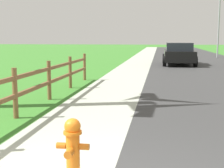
% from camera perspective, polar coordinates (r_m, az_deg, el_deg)
% --- Properties ---
extents(ground_plane, '(120.00, 120.00, 0.00)m').
position_cam_1_polar(ground_plane, '(28.07, 7.40, 4.59)').
color(ground_plane, '#3A7D2A').
extents(road_asphalt, '(7.00, 66.00, 0.01)m').
position_cam_1_polar(road_asphalt, '(30.20, 14.16, 4.67)').
color(road_asphalt, '#383838').
rests_on(road_asphalt, ground).
extents(curb_concrete, '(6.00, 66.00, 0.01)m').
position_cam_1_polar(curb_concrete, '(30.27, 1.78, 4.92)').
color(curb_concrete, '#AEB4A2').
rests_on(curb_concrete, ground).
extents(grass_verge, '(5.00, 66.00, 0.00)m').
position_cam_1_polar(grass_verge, '(30.48, -1.04, 4.95)').
color(grass_verge, '#3A7D2A').
rests_on(grass_verge, ground).
extents(fire_hydrant, '(0.41, 0.36, 0.77)m').
position_cam_1_polar(fire_hydrant, '(4.04, -7.05, -11.12)').
color(fire_hydrant, orange).
rests_on(fire_hydrant, ground).
extents(rail_fence, '(0.11, 10.85, 1.11)m').
position_cam_1_polar(rail_fence, '(8.15, -13.76, 0.25)').
color(rail_fence, brown).
rests_on(rail_fence, ground).
extents(parked_suv_black, '(2.10, 4.43, 1.44)m').
position_cam_1_polar(parked_suv_black, '(21.45, 11.88, 5.37)').
color(parked_suv_black, black).
rests_on(parked_suv_black, ground).
extents(street_lamp, '(1.17, 0.20, 6.29)m').
position_cam_1_polar(street_lamp, '(30.44, 18.84, 11.56)').
color(street_lamp, gray).
rests_on(street_lamp, ground).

